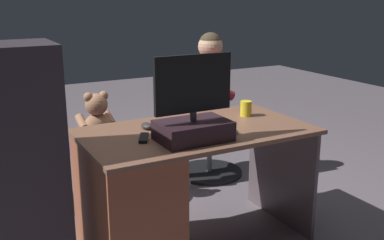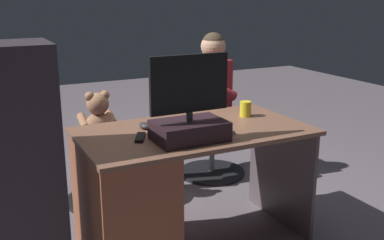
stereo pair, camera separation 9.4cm
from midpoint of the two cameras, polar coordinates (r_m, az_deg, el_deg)
ground_plane at (r=3.31m, az=-2.41°, el=-11.26°), size 10.00×10.00×0.00m
desk at (r=2.66m, az=-5.42°, el=-9.04°), size 1.32×0.74×0.72m
monitor at (r=2.45m, az=0.78°, el=0.18°), size 0.44×0.26×0.46m
keyboard at (r=2.79m, az=0.54°, el=-0.25°), size 0.42×0.14×0.02m
computer_mouse at (r=2.70m, az=-4.83°, el=-0.68°), size 0.06×0.10×0.04m
cup at (r=2.97m, az=7.49°, el=1.36°), size 0.07×0.07×0.10m
tv_remote at (r=2.51m, az=-5.31°, el=-2.16°), size 0.11×0.15×0.02m
notebook_binder at (r=2.64m, az=2.57°, el=-1.10°), size 0.23×0.30×0.02m
office_chair_teddy at (r=3.43m, az=-10.31°, el=-5.77°), size 0.54×0.54×0.46m
teddy_bear at (r=3.33m, az=-10.67°, el=0.12°), size 0.26×0.26×0.36m
visitor_chair at (r=3.88m, az=3.17°, el=-2.99°), size 0.55×0.55×0.46m
person at (r=3.71m, az=2.12°, el=3.18°), size 0.59×0.51×1.18m
equipment_rack at (r=2.45m, az=-20.00°, el=-5.93°), size 0.44×0.36×1.26m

